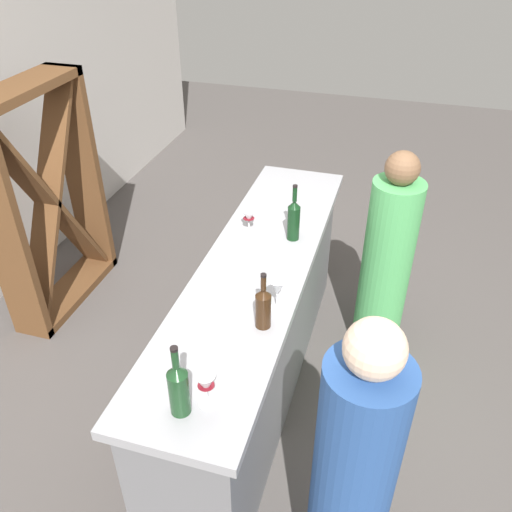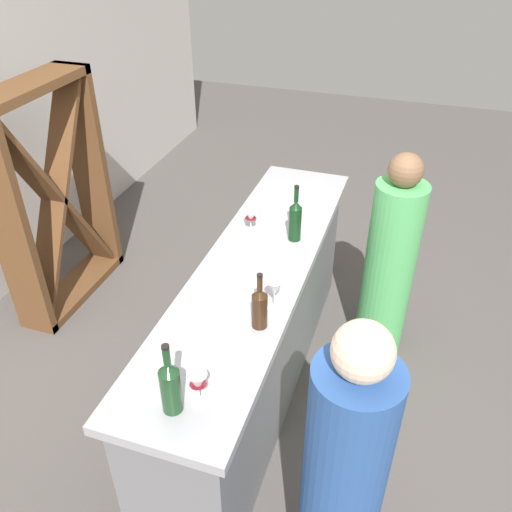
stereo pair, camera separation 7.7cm
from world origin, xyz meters
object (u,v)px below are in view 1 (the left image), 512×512
wine_glass_near_center (206,385)px  wine_glass_near_left (277,288)px  wine_bottle_center_dark_green (294,219)px  wine_bottle_second_left_amber_brown (263,307)px  wine_bottle_leftmost_olive_green (179,388)px  wine_rack (48,202)px  wine_glass_near_right (249,217)px  person_center_guest (351,487)px  person_left_guest (386,265)px

wine_glass_near_center → wine_glass_near_left: bearing=-10.1°
wine_bottle_center_dark_green → wine_glass_near_left: size_ratio=2.06×
wine_bottle_second_left_amber_brown → wine_bottle_leftmost_olive_green: bearing=163.4°
wine_bottle_second_left_amber_brown → wine_rack: bearing=62.5°
wine_rack → wine_glass_near_left: bearing=-113.7°
wine_bottle_second_left_amber_brown → wine_glass_near_right: bearing=21.5°
wine_glass_near_center → person_center_guest: 0.68m
wine_bottle_second_left_amber_brown → wine_bottle_center_dark_green: bearing=2.9°
wine_rack → wine_glass_near_center: 2.27m
wine_bottle_second_left_amber_brown → person_center_guest: (-0.54, -0.50, -0.34)m
wine_bottle_center_dark_green → wine_glass_near_center: size_ratio=2.14×
wine_glass_near_right → wine_glass_near_center: bearing=-170.1°
wine_bottle_center_dark_green → wine_bottle_leftmost_olive_green: bearing=174.5°
wine_glass_near_left → wine_glass_near_right: 0.72m
wine_glass_near_left → wine_glass_near_right: size_ratio=1.23×
person_left_guest → person_center_guest: person_center_guest is taller
wine_bottle_leftmost_olive_green → wine_glass_near_right: wine_bottle_leftmost_olive_green is taller
wine_glass_near_center → person_center_guest: size_ratio=0.10×
wine_bottle_center_dark_green → wine_rack: bearing=84.2°
wine_bottle_second_left_amber_brown → person_left_guest: (1.07, -0.50, -0.40)m
wine_glass_near_right → person_center_guest: person_center_guest is taller
wine_rack → person_center_guest: wine_rack is taller
wine_bottle_leftmost_olive_green → person_center_guest: person_center_guest is taller
wine_rack → wine_bottle_center_dark_green: bearing=-95.8°
wine_glass_near_center → wine_bottle_second_left_amber_brown: bearing=-9.5°
wine_bottle_second_left_amber_brown → wine_glass_near_right: (0.78, 0.31, -0.02)m
wine_glass_near_right → person_left_guest: size_ratio=0.09×
wine_bottle_leftmost_olive_green → wine_bottle_second_left_amber_brown: wine_bottle_leftmost_olive_green is taller
wine_glass_near_center → wine_bottle_leftmost_olive_green: bearing=124.3°
wine_rack → wine_bottle_leftmost_olive_green: 2.25m
person_center_guest → wine_bottle_leftmost_olive_green: bearing=0.7°
wine_bottle_leftmost_olive_green → person_left_guest: 1.81m
wine_glass_near_left → person_center_guest: 0.90m
wine_bottle_leftmost_olive_green → wine_glass_near_left: bearing=-15.8°
wine_bottle_leftmost_olive_green → wine_bottle_center_dark_green: wine_bottle_center_dark_green is taller
wine_glass_near_left → person_left_guest: bearing=-26.8°
wine_glass_near_left → wine_glass_near_right: (0.64, 0.34, -0.03)m
wine_rack → person_center_guest: bearing=-122.6°
wine_glass_near_left → wine_bottle_leftmost_olive_green: bearing=164.2°
wine_bottle_leftmost_olive_green → wine_bottle_second_left_amber_brown: size_ratio=1.13×
wine_glass_near_left → person_center_guest: size_ratio=0.11×
wine_glass_near_left → person_left_guest: person_left_guest is taller
wine_glass_near_right → person_center_guest: 1.58m
wine_bottle_center_dark_green → person_center_guest: person_center_guest is taller
wine_glass_near_center → wine_bottle_center_dark_green: bearing=-2.1°
wine_rack → wine_glass_near_left: 2.04m
wine_rack → person_center_guest: (-1.49, -2.32, -0.09)m
wine_bottle_leftmost_olive_green → wine_bottle_second_left_amber_brown: (0.56, -0.17, -0.02)m
wine_glass_near_left → wine_glass_near_center: 0.65m
person_center_guest → person_left_guest: bearing=-90.6°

